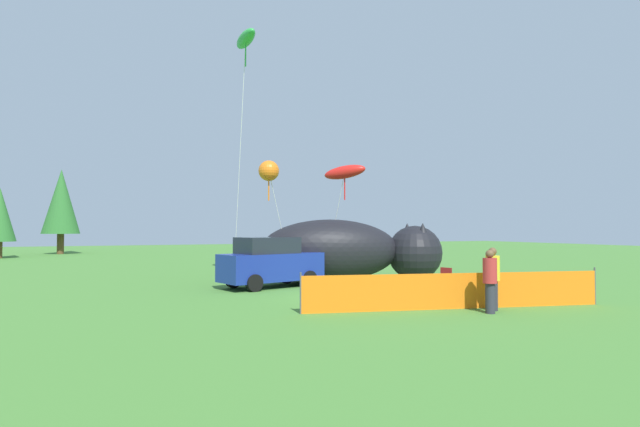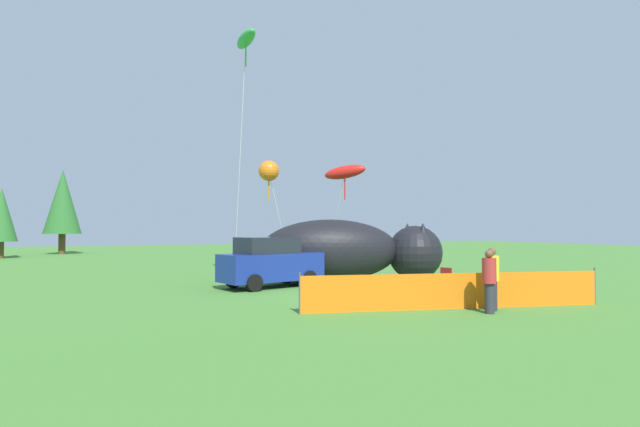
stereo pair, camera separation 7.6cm
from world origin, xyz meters
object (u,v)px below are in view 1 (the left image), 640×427
at_px(inflatable_cat, 349,252).
at_px(spectator_in_green_shirt, 490,279).
at_px(spectator_in_grey_shirt, 493,276).
at_px(kite_orange_flower, 269,171).
at_px(folding_chair, 448,277).
at_px(kite_green_fish, 246,40).
at_px(parked_car, 271,262).
at_px(kite_red_lizard, 345,172).

distance_m(inflatable_cat, spectator_in_green_shirt, 9.40).
distance_m(spectator_in_grey_shirt, kite_orange_flower, 10.85).
xyz_separation_m(spectator_in_green_shirt, kite_orange_flower, (-3.39, 9.73, 3.91)).
distance_m(folding_chair, spectator_in_green_shirt, 5.20).
relative_size(inflatable_cat, kite_green_fish, 0.73).
relative_size(parked_car, folding_chair, 5.06).
bearing_deg(kite_green_fish, kite_orange_flower, -72.55).
xyz_separation_m(folding_chair, kite_green_fish, (-6.18, 6.87, 10.71)).
height_order(kite_green_fish, kite_orange_flower, kite_green_fish).
xyz_separation_m(spectator_in_grey_shirt, kite_green_fish, (-4.39, 11.21, 10.22)).
distance_m(parked_car, folding_chair, 7.04).
height_order(spectator_in_grey_shirt, kite_green_fish, kite_green_fish).
bearing_deg(spectator_in_green_shirt, spectator_in_grey_shirt, 39.41).
bearing_deg(kite_green_fish, folding_chair, -48.01).
xyz_separation_m(folding_chair, inflatable_cat, (-1.90, 4.70, 0.78)).
distance_m(folding_chair, kite_green_fish, 14.14).
bearing_deg(kite_red_lizard, spectator_in_green_shirt, -91.95).
bearing_deg(kite_green_fish, spectator_in_green_shirt, -71.05).
bearing_deg(spectator_in_green_shirt, kite_orange_flower, 109.23).
bearing_deg(kite_red_lizard, parked_car, -160.87).
height_order(spectator_in_grey_shirt, kite_red_lizard, kite_red_lizard).
bearing_deg(spectator_in_green_shirt, kite_green_fish, 108.95).
height_order(inflatable_cat, kite_red_lizard, kite_red_lizard).
bearing_deg(parked_car, folding_chair, -47.48).
xyz_separation_m(kite_red_lizard, kite_orange_flower, (-3.73, -0.10, -0.12)).
relative_size(spectator_in_grey_shirt, kite_red_lizard, 0.34).
relative_size(spectator_in_green_shirt, kite_red_lizard, 0.33).
distance_m(inflatable_cat, spectator_in_grey_shirt, 9.04).
height_order(folding_chair, spectator_in_green_shirt, spectator_in_green_shirt).
bearing_deg(folding_chair, kite_orange_flower, 119.01).
distance_m(folding_chair, kite_orange_flower, 8.73).
relative_size(inflatable_cat, spectator_in_green_shirt, 4.78).
xyz_separation_m(kite_green_fish, kite_orange_flower, (0.57, -1.82, -6.33)).
relative_size(parked_car, kite_green_fish, 0.39).
bearing_deg(inflatable_cat, spectator_in_green_shirt, -75.71).
height_order(folding_chair, kite_orange_flower, kite_orange_flower).
xyz_separation_m(inflatable_cat, kite_orange_flower, (-3.71, 0.35, 3.59)).
bearing_deg(spectator_in_grey_shirt, spectator_in_green_shirt, -140.59).
distance_m(parked_car, spectator_in_grey_shirt, 9.08).
height_order(parked_car, folding_chair, parked_car).
bearing_deg(kite_green_fish, spectator_in_grey_shirt, -68.60).
bearing_deg(spectator_in_grey_shirt, parked_car, 117.20).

